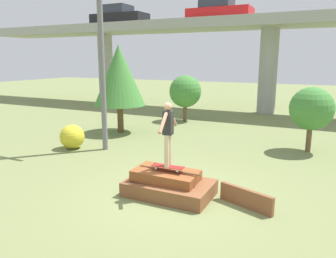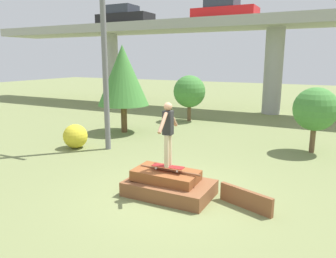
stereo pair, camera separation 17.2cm
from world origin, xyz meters
The scene contains 13 objects.
ground_plane centered at (0.00, 0.00, 0.00)m, with size 80.00×80.00×0.00m, color olive.
scrap_pile centered at (-0.03, 0.00, 0.26)m, with size 2.13×1.32×0.67m.
scrap_plank_loose centered at (1.88, 0.12, 0.22)m, with size 1.32×0.57×0.44m.
skateboard centered at (-0.03, -0.03, 0.75)m, with size 0.82×0.28×0.09m.
skater centered at (-0.03, -0.03, 1.66)m, with size 0.23×1.07×1.58m.
highway_overpass centered at (0.00, 13.97, 5.02)m, with size 44.00×3.72×5.78m.
car_on_overpass_left centered at (-3.38, 14.44, 6.33)m, with size 4.08×1.83×1.34m.
car_on_overpass_right centered at (-10.82, 14.07, 6.34)m, with size 4.15×1.77×1.36m.
utility_pole centered at (-4.00, 2.76, 3.46)m, with size 1.30×0.20×6.68m.
tree_behind_left centered at (-3.54, 9.40, 1.61)m, with size 1.73×1.73×2.48m.
tree_behind_right centered at (-5.10, 5.45, 2.60)m, with size 2.31×2.31×3.97m.
tree_mid_back centered at (2.90, 5.76, 1.59)m, with size 1.55×1.55×2.37m.
bush_yellow_flowering centered at (-5.19, 2.31, 0.46)m, with size 0.92×0.92×0.92m.
Camera 2 is at (3.47, -6.87, 3.34)m, focal length 35.00 mm.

